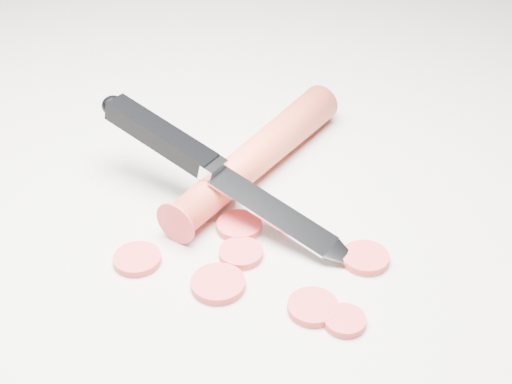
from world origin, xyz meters
name	(u,v)px	position (x,y,z in m)	size (l,w,h in m)	color
ground	(208,220)	(0.00, 0.00, 0.00)	(2.40, 2.40, 0.00)	beige
carrot	(257,155)	(0.06, 0.05, 0.02)	(0.03, 0.03, 0.23)	#E7432D
carrot_slice_0	(137,259)	(-0.07, -0.03, 0.00)	(0.04, 0.04, 0.01)	red
carrot_slice_1	(218,284)	(-0.02, -0.08, 0.00)	(0.04, 0.04, 0.01)	red
carrot_slice_2	(239,226)	(0.02, -0.02, 0.00)	(0.04, 0.04, 0.01)	red
carrot_slice_3	(313,307)	(0.04, -0.12, 0.00)	(0.04, 0.04, 0.01)	red
carrot_slice_4	(365,258)	(0.10, -0.09, 0.00)	(0.04, 0.04, 0.01)	red
carrot_slice_5	(241,253)	(0.01, -0.05, 0.00)	(0.03, 0.03, 0.01)	red
carrot_slice_6	(345,321)	(0.05, -0.14, 0.00)	(0.03, 0.03, 0.01)	red
kitchen_knife	(228,175)	(0.02, 0.00, 0.04)	(0.17, 0.22, 0.07)	silver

